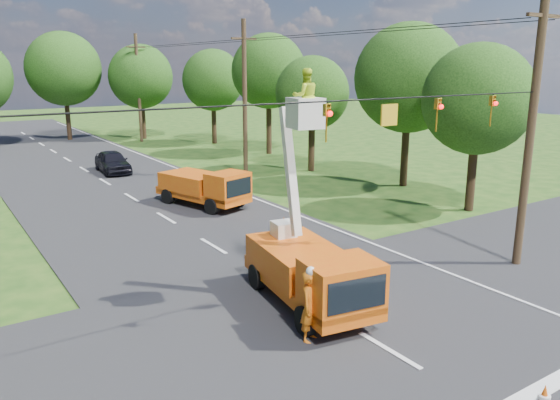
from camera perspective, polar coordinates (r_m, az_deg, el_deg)
ground at (r=31.37m, az=-15.26°, el=0.18°), size 140.00×140.00×0.00m
road_main at (r=31.37m, az=-15.26°, el=0.18°), size 12.00×100.00×0.06m
road_cross at (r=16.20m, az=6.20°, el=-12.56°), size 56.00×10.00×0.07m
edge_line at (r=33.47m, az=-6.16°, el=1.45°), size 0.12×90.00×0.02m
bucket_truck at (r=16.52m, az=3.17°, el=-6.24°), size 2.90×5.78×7.12m
second_truck at (r=28.58m, az=-7.83°, el=1.36°), size 3.39×5.65×1.99m
ground_worker at (r=14.73m, az=3.18°, el=-11.09°), size 0.85×0.76×1.96m
distant_car at (r=39.08m, az=-17.09°, el=3.85°), size 2.07×4.55×1.51m
traffic_cone_1 at (r=13.40m, az=25.85°, el=-18.32°), size 0.38×0.38×0.71m
traffic_cone_2 at (r=20.96m, az=1.87°, el=-5.12°), size 0.38×0.38×0.71m
traffic_cone_3 at (r=23.98m, az=0.40°, el=-2.64°), size 0.38×0.38×0.71m
traffic_cone_7 at (r=30.09m, az=-7.09°, el=0.70°), size 0.38×0.38×0.71m
traffic_cone_8 at (r=20.02m, az=0.75°, el=-6.05°), size 0.38×0.38×0.71m
pole_right_near at (r=21.13m, az=24.77°, el=6.99°), size 1.80×0.30×10.00m
pole_right_mid at (r=35.90m, az=-3.71°, el=10.58°), size 1.80×0.30×10.00m
pole_right_far at (r=54.13m, az=-14.57°, el=11.31°), size 1.80×0.30×10.00m
signal_span at (r=16.08m, az=12.96°, el=8.87°), size 18.00×0.29×1.07m
tree_right_a at (r=28.59m, az=19.99°, el=9.84°), size 5.40×5.40×8.28m
tree_right_b at (r=33.57m, az=13.32°, el=12.28°), size 6.40×6.40×9.65m
tree_right_c at (r=37.64m, az=3.39°, el=11.06°), size 5.00×5.00×7.83m
tree_right_d at (r=45.09m, az=-1.19°, el=13.29°), size 6.00×6.00×9.70m
tree_right_e at (r=51.58m, az=-7.04°, el=12.31°), size 5.60×5.60×8.63m
tree_far_b at (r=57.40m, az=-21.69°, el=12.61°), size 7.00×7.00×10.32m
tree_far_c at (r=56.32m, az=-14.34°, el=12.38°), size 6.20×6.20×9.18m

